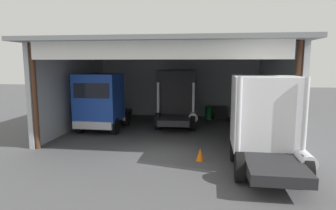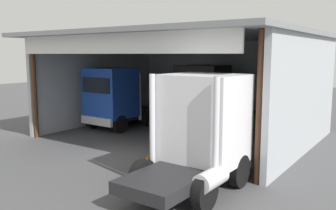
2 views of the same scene
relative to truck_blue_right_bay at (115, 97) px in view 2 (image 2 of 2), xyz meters
name	(u,v)px [view 2 (image 2 of 2)]	position (x,y,z in m)	size (l,w,h in m)	color
ground_plane	(121,156)	(4.27, -4.24, -1.83)	(80.00, 80.00, 0.00)	#4C4C4F
workshop_shed	(192,66)	(4.27, 1.59, 1.88)	(13.18, 11.45, 5.35)	#ADB2B7
truck_blue_right_bay	(115,97)	(0.00, 0.00, 0.00)	(2.67, 5.15, 3.55)	#1E47B7
truck_black_center_left_bay	(201,97)	(4.50, 2.26, 0.13)	(2.78, 4.68, 3.72)	black
truck_white_yard_outside	(200,129)	(8.81, -5.41, 0.09)	(2.71, 4.74, 3.72)	white
oil_drum	(254,120)	(6.68, 4.75, -1.36)	(0.58, 0.58, 0.93)	#197233
tool_cart	(267,121)	(7.54, 4.60, -1.33)	(0.90, 0.60, 1.00)	black
traffic_cone	(148,161)	(6.23, -4.85, -1.55)	(0.36, 0.36, 0.56)	orange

